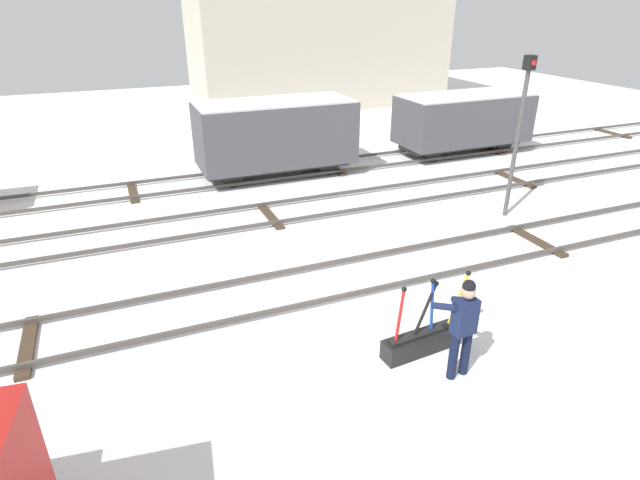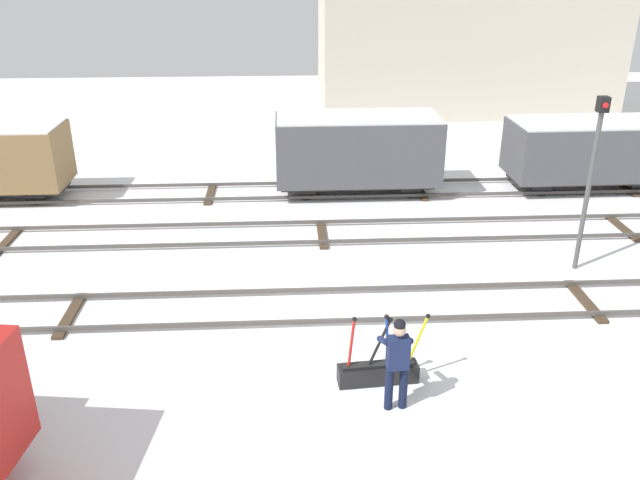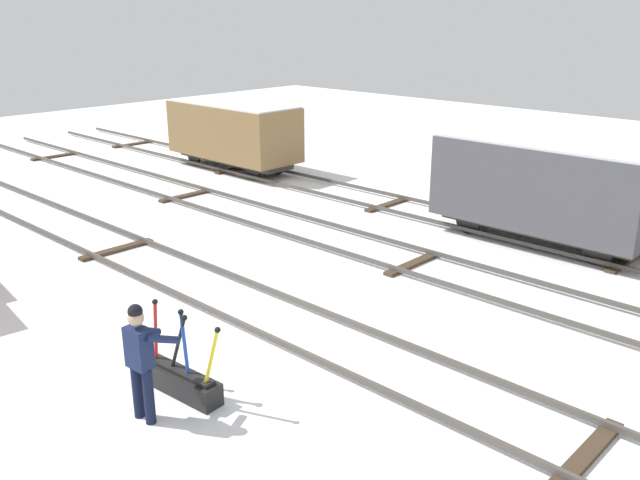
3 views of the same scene
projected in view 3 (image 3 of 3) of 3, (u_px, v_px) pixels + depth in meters
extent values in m
plane|color=white|center=(282.00, 323.00, 12.78)|extent=(60.00, 60.00, 0.00)
cube|color=#4C4742|center=(253.00, 329.00, 12.24)|extent=(44.00, 0.07, 0.10)
cube|color=#4C4742|center=(308.00, 305.00, 13.23)|extent=(44.00, 0.07, 0.10)
cube|color=#423323|center=(117.00, 250.00, 16.57)|extent=(0.24, 1.94, 0.08)
cube|color=#423323|center=(587.00, 454.00, 8.95)|extent=(0.24, 1.94, 0.08)
cube|color=#4C4742|center=(395.00, 268.00, 15.13)|extent=(44.00, 0.07, 0.10)
cube|color=#4C4742|center=(431.00, 252.00, 16.12)|extent=(44.00, 0.07, 0.10)
cube|color=#423323|center=(55.00, 156.00, 27.09)|extent=(0.24, 1.94, 0.08)
cube|color=#423323|center=(186.00, 196.00, 21.37)|extent=(0.24, 1.94, 0.08)
cube|color=#423323|center=(413.00, 264.00, 15.66)|extent=(0.24, 1.94, 0.08)
cube|color=#4C4742|center=(478.00, 232.00, 17.58)|extent=(44.00, 0.07, 0.10)
cube|color=#4C4742|center=(505.00, 220.00, 18.57)|extent=(44.00, 0.07, 0.10)
cube|color=#423323|center=(133.00, 144.00, 29.54)|extent=(0.24, 1.94, 0.08)
cube|color=#423323|center=(237.00, 169.00, 24.97)|extent=(0.24, 1.94, 0.08)
cube|color=#423323|center=(388.00, 205.00, 20.39)|extent=(0.24, 1.94, 0.08)
cube|color=#423323|center=(626.00, 261.00, 15.82)|extent=(0.24, 1.94, 0.08)
cube|color=black|center=(181.00, 383.00, 10.40)|extent=(1.54, 0.49, 0.36)
cube|color=black|center=(180.00, 371.00, 10.33)|extent=(1.38, 0.31, 0.06)
cylinder|color=red|center=(156.00, 332.00, 10.48)|extent=(0.15, 0.07, 1.05)
sphere|color=black|center=(155.00, 302.00, 10.28)|extent=(0.09, 0.09, 0.09)
cylinder|color=black|center=(178.00, 344.00, 10.18)|extent=(0.44, 0.09, 1.00)
sphere|color=black|center=(184.00, 318.00, 9.91)|extent=(0.09, 0.09, 0.09)
cylinder|color=#1E47B7|center=(185.00, 345.00, 10.08)|extent=(0.13, 0.07, 1.05)
sphere|color=black|center=(181.00, 312.00, 9.93)|extent=(0.09, 0.09, 0.09)
cylinder|color=yellow|center=(211.00, 358.00, 9.74)|extent=(0.38, 0.09, 1.02)
sphere|color=black|center=(217.00, 330.00, 9.49)|extent=(0.09, 0.09, 0.09)
cylinder|color=#111831|center=(137.00, 390.00, 9.72)|extent=(0.15, 0.15, 0.86)
cylinder|color=#111831|center=(149.00, 397.00, 9.56)|extent=(0.15, 0.15, 0.86)
cube|color=#192347|center=(139.00, 348.00, 9.41)|extent=(0.40, 0.27, 0.61)
sphere|color=tan|center=(136.00, 318.00, 9.26)|extent=(0.23, 0.23, 0.23)
sphere|color=black|center=(135.00, 311.00, 9.23)|extent=(0.21, 0.21, 0.21)
cylinder|color=#192347|center=(144.00, 331.00, 9.69)|extent=(0.16, 0.57, 0.34)
cylinder|color=#192347|center=(163.00, 339.00, 9.44)|extent=(0.16, 0.57, 0.34)
cube|color=#2D2B28|center=(235.00, 159.00, 24.93)|extent=(4.98, 1.27, 0.20)
cube|color=olive|center=(233.00, 131.00, 24.60)|extent=(5.24, 2.10, 1.89)
cube|color=white|center=(232.00, 103.00, 24.28)|extent=(5.14, 2.02, 0.06)
cylinder|color=black|center=(194.00, 156.00, 25.67)|extent=(0.70, 0.10, 0.70)
cylinder|color=black|center=(218.00, 152.00, 26.45)|extent=(0.70, 0.10, 0.70)
cylinder|color=black|center=(253.00, 170.00, 23.45)|extent=(0.70, 0.10, 0.70)
cylinder|color=black|center=(277.00, 165.00, 24.23)|extent=(0.70, 0.10, 0.70)
cube|color=#2D2B28|center=(541.00, 227.00, 17.11)|extent=(5.04, 1.37, 0.20)
cube|color=#4C4C51|center=(546.00, 184.00, 16.74)|extent=(5.31, 2.28, 2.05)
cube|color=white|center=(550.00, 142.00, 16.40)|extent=(5.20, 2.19, 0.06)
cylinder|color=black|center=(468.00, 220.00, 17.81)|extent=(0.70, 0.10, 0.70)
cylinder|color=black|center=(492.00, 211.00, 18.67)|extent=(0.70, 0.10, 0.70)
cylinder|color=black|center=(598.00, 251.00, 15.58)|extent=(0.70, 0.10, 0.70)
cylinder|color=black|center=(619.00, 238.00, 16.44)|extent=(0.70, 0.10, 0.70)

